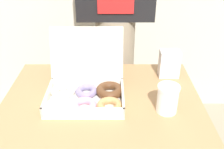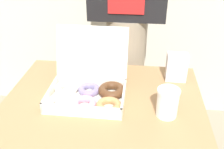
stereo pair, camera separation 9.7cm
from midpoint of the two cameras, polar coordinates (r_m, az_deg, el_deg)
name	(u,v)px [view 1 (the left image)]	position (r m, az deg, el deg)	size (l,w,h in m)	color
donut_box	(87,92)	(1.06, -7.99, -3.79)	(0.33, 0.30, 0.26)	white
coffee_cup	(168,99)	(0.99, 9.38, -5.33)	(0.08, 0.08, 0.11)	white
napkin_holder	(170,64)	(1.22, 10.26, 2.25)	(0.09, 0.06, 0.13)	silver
person_customer	(116,14)	(1.41, -1.17, 12.95)	(0.39, 0.22, 1.73)	gray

